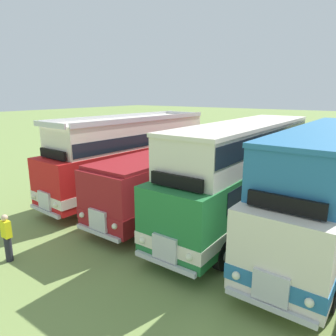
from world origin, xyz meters
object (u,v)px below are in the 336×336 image
Objects in this scene: bus_first_in_row at (133,154)px; marshal_person at (7,237)px; bus_third_in_row at (243,169)px; bus_fourth_in_row at (325,181)px; bus_second_in_row at (178,174)px.

marshal_person is (1.49, -8.18, -1.47)m from bus_first_in_row.
marshal_person is at bearing -122.74° from bus_third_in_row.
bus_first_in_row is 0.97× the size of bus_fourth_in_row.
bus_second_in_row is 8.13m from marshal_person.
marshal_person is at bearing -103.12° from bus_second_in_row.
bus_third_in_row is 1.00× the size of bus_fourth_in_row.
bus_second_in_row is (3.33, -0.30, -0.61)m from bus_first_in_row.
bus_third_in_row is at bearing 177.99° from bus_fourth_in_row.
bus_first_in_row is at bearing 100.34° from marshal_person.
bus_second_in_row is 6.71m from bus_fourth_in_row.
bus_first_in_row reaches higher than bus_fourth_in_row.
bus_first_in_row is 1.03× the size of bus_second_in_row.
bus_second_in_row is at bearing -5.21° from bus_first_in_row.
marshal_person is at bearing -137.03° from bus_fourth_in_row.
bus_third_in_row is at bearing 2.81° from bus_second_in_row.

